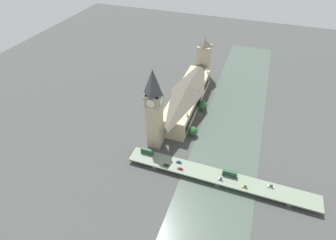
% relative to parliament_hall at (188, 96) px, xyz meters
% --- Properties ---
extents(ground_plane, '(600.00, 600.00, 0.00)m').
position_rel_parliament_hall_xyz_m(ground_plane, '(-14.93, 8.00, -13.38)').
color(ground_plane, '#424442').
extents(river_water, '(56.14, 360.00, 0.30)m').
position_rel_parliament_hall_xyz_m(river_water, '(-48.99, 8.00, -13.23)').
color(river_water, '#47564C').
rests_on(river_water, ground_plane).
extents(parliament_hall, '(24.31, 105.28, 26.98)m').
position_rel_parliament_hall_xyz_m(parliament_hall, '(0.00, 0.00, 0.00)').
color(parliament_hall, '#C1B28E').
rests_on(parliament_hall, ground_plane).
extents(clock_tower, '(12.30, 12.30, 73.54)m').
position_rel_parliament_hall_xyz_m(clock_tower, '(10.92, 62.19, 25.30)').
color(clock_tower, '#C1B28E').
rests_on(clock_tower, ground_plane).
extents(victoria_tower, '(14.40, 14.40, 51.00)m').
position_rel_parliament_hall_xyz_m(victoria_tower, '(0.05, -63.84, 10.11)').
color(victoria_tower, '#C1B28E').
rests_on(victoria_tower, ground_plane).
extents(road_bridge, '(144.27, 14.53, 4.77)m').
position_rel_parliament_hall_xyz_m(road_bridge, '(-48.99, 83.01, -9.54)').
color(road_bridge, '#5D6A59').
rests_on(road_bridge, ground_plane).
extents(double_decker_bus_lead, '(10.71, 2.49, 4.84)m').
position_rel_parliament_hall_xyz_m(double_decker_bus_lead, '(11.27, 79.48, -5.95)').
color(double_decker_bus_lead, '#235B33').
rests_on(double_decker_bus_lead, road_bridge).
extents(double_decker_bus_mid, '(11.07, 2.49, 4.93)m').
position_rel_parliament_hall_xyz_m(double_decker_bus_mid, '(-56.15, 79.93, -5.89)').
color(double_decker_bus_mid, '#235B33').
rests_on(double_decker_bus_mid, road_bridge).
extents(car_northbound_lead, '(3.81, 1.93, 1.42)m').
position_rel_parliament_hall_xyz_m(car_northbound_lead, '(-50.71, 85.88, -7.90)').
color(car_northbound_lead, silver).
rests_on(car_northbound_lead, road_bridge).
extents(car_northbound_mid, '(4.54, 1.75, 1.53)m').
position_rel_parliament_hall_xyz_m(car_northbound_mid, '(-86.19, 80.11, -7.86)').
color(car_northbound_mid, silver).
rests_on(car_northbound_mid, road_bridge).
extents(car_northbound_tail, '(4.34, 1.78, 1.39)m').
position_rel_parliament_hall_xyz_m(car_northbound_tail, '(-7.89, 86.73, -7.92)').
color(car_northbound_tail, black).
rests_on(car_northbound_tail, road_bridge).
extents(car_southbound_lead, '(4.65, 1.75, 1.28)m').
position_rel_parliament_hall_xyz_m(car_southbound_lead, '(-19.39, 86.34, -7.96)').
color(car_southbound_lead, maroon).
rests_on(car_southbound_lead, road_bridge).
extents(car_southbound_mid, '(4.28, 1.81, 1.42)m').
position_rel_parliament_hall_xyz_m(car_southbound_mid, '(-16.35, 80.35, -7.91)').
color(car_southbound_mid, navy).
rests_on(car_southbound_mid, road_bridge).
extents(car_southbound_tail, '(4.15, 1.92, 1.25)m').
position_rel_parliament_hall_xyz_m(car_southbound_tail, '(-68.58, 86.78, -7.98)').
color(car_southbound_tail, gold).
rests_on(car_southbound_tail, road_bridge).
extents(tree_embankment_near, '(8.25, 8.25, 9.66)m').
position_rel_parliament_hall_xyz_m(tree_embankment_near, '(-17.14, 40.96, -7.86)').
color(tree_embankment_near, brown).
rests_on(tree_embankment_near, ground_plane).
extents(tree_embankment_mid, '(9.12, 9.12, 11.78)m').
position_rel_parliament_hall_xyz_m(tree_embankment_mid, '(-16.02, 1.42, -6.17)').
color(tree_embankment_mid, brown).
rests_on(tree_embankment_mid, ground_plane).
extents(tree_embankment_far, '(6.14, 6.14, 8.64)m').
position_rel_parliament_hall_xyz_m(tree_embankment_far, '(-16.83, 2.67, -7.84)').
color(tree_embankment_far, brown).
rests_on(tree_embankment_far, ground_plane).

